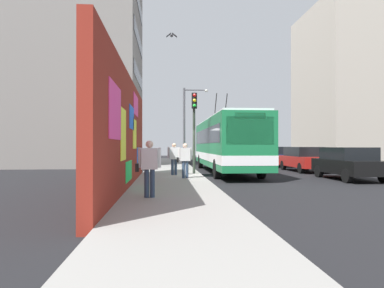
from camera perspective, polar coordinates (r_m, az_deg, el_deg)
name	(u,v)px	position (r m, az deg, el deg)	size (l,w,h in m)	color
ground_plane	(203,178)	(17.45, 1.79, -5.74)	(80.00, 80.00, 0.00)	black
sidewalk_slab	(171,177)	(17.35, -3.50, -5.53)	(48.00, 3.20, 0.15)	gray
graffiti_wall	(126,133)	(12.81, -11.00, 1.77)	(12.90, 0.32, 4.23)	maroon
building_far_left	(80,55)	(31.31, -18.35, 14.09)	(10.08, 9.94, 18.86)	gray
building_far_right	(346,86)	(39.55, 24.49, 8.93)	(10.70, 7.88, 15.96)	#B2A899
city_bus	(225,143)	(21.14, 5.61, 0.24)	(12.56, 2.54, 5.12)	#19723F
parked_car_black	(348,163)	(18.21, 24.80, -2.86)	(4.21, 1.92, 1.58)	black
parked_car_red	(304,158)	(23.04, 18.27, -2.32)	(4.64, 1.86, 1.58)	#B21E19
parked_car_navy	(275,156)	(28.38, 13.82, -1.95)	(4.70, 1.91, 1.58)	navy
parked_car_silver	(257,154)	(33.68, 10.87, -1.69)	(4.66, 1.77, 1.58)	#B7B7BC
pedestrian_near_wall	(149,164)	(9.96, -7.21, -3.37)	(0.22, 0.74, 1.66)	#2D3F59
pedestrian_midblock	(174,156)	(17.50, -3.03, -2.08)	(0.22, 0.66, 1.64)	#2D3F59
pedestrian_at_curb	(185,158)	(15.75, -1.19, -2.35)	(0.22, 0.73, 1.62)	#2D3F59
traffic_light	(194,119)	(18.39, 0.36, 4.17)	(0.49, 0.28, 4.38)	#2D382D
street_lamp	(187,120)	(26.64, -0.81, 4.05)	(0.44, 1.98, 6.05)	#4C4C51
flying_pigeons	(172,35)	(17.04, -3.44, 17.75)	(0.32, 0.51, 0.19)	#47474C
curbside_puddle	(210,175)	(19.08, 3.08, -5.27)	(1.85, 1.85, 0.00)	black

